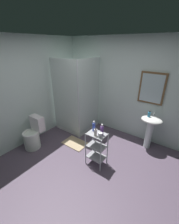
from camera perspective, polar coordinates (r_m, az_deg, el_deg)
The scene contains 14 objects.
ground_plane at distance 3.14m, azimuth -2.07°, elevation -22.37°, with size 4.20×4.20×0.02m, color #564759.
wall_back at distance 3.89m, azimuth 15.01°, elevation 8.53°, with size 4.20×0.14×2.50m.
wall_left at distance 3.74m, azimuth -25.40°, elevation 6.28°, with size 0.10×4.20×2.50m, color silver.
shower_stall at distance 4.23m, azimuth -4.66°, elevation -0.82°, with size 0.92×0.92×2.00m.
pedestal_sink at distance 3.65m, azimuth 22.64°, elevation -5.20°, with size 0.46×0.37×0.81m.
sink_faucet at distance 3.64m, azimuth 23.86°, elevation -0.57°, with size 0.03×0.03×0.10m, color silver.
toilet at distance 3.79m, azimuth -21.09°, elevation -8.49°, with size 0.37×0.49×0.76m.
storage_cart at distance 3.01m, azimuth 2.76°, elevation -13.32°, with size 0.38×0.28×0.74m.
hand_soap_bottle at distance 3.53m, azimuth 22.23°, elevation -0.81°, with size 0.06×0.06×0.14m.
conditioner_bottle_purple at distance 2.75m, azimuth 4.84°, elevation -7.14°, with size 0.06×0.06×0.23m.
shampoo_bottle_blue at distance 2.87m, azimuth 1.69°, elevation -5.75°, with size 0.06×0.06×0.21m.
lotion_bottle_white at distance 2.73m, azimuth 2.35°, elevation -7.93°, with size 0.06×0.06×0.16m.
rinse_cup at distance 2.70m, azimuth 4.24°, elevation -9.00°, with size 0.08×0.08×0.10m, color silver.
bath_mat at distance 3.82m, azimuth -5.68°, elevation -11.96°, with size 0.60×0.40×0.02m, color tan.
Camera 1 is at (1.34, -1.65, 2.30)m, focal length 23.45 mm.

